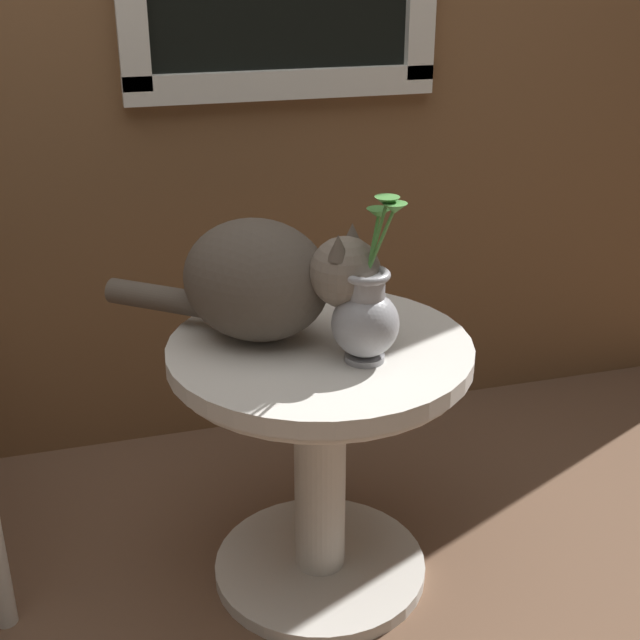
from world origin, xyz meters
TOP-DOWN VIEW (x-y plane):
  - ground_plane at (0.00, 0.00)m, footprint 6.00×6.00m
  - wicker_side_table at (0.26, 0.08)m, footprint 0.60×0.60m
  - cat at (0.16, 0.14)m, footprint 0.49×0.41m
  - pewter_vase_with_ivy at (0.32, -0.01)m, footprint 0.13×0.13m

SIDE VIEW (x-z plane):
  - ground_plane at x=0.00m, z-range 0.00..0.00m
  - wicker_side_table at x=0.26m, z-range 0.11..0.66m
  - pewter_vase_with_ivy at x=0.32m, z-range 0.49..0.81m
  - cat at x=0.16m, z-range 0.56..0.80m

